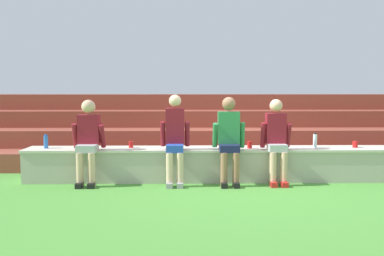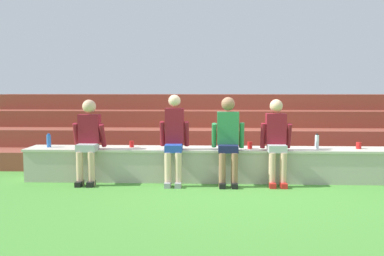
{
  "view_description": "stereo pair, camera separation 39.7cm",
  "coord_description": "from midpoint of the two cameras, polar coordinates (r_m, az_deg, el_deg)",
  "views": [
    {
      "loc": [
        -0.94,
        -6.84,
        1.57
      ],
      "look_at": [
        -0.83,
        0.3,
        0.91
      ],
      "focal_mm": 39.16,
      "sensor_mm": 36.0,
      "label": 1
    },
    {
      "loc": [
        -0.55,
        -6.84,
        1.57
      ],
      "look_at": [
        -0.83,
        0.3,
        0.91
      ],
      "focal_mm": 39.16,
      "sensor_mm": 36.0,
      "label": 2
    }
  ],
  "objects": [
    {
      "name": "plastic_cup_middle",
      "position": [
        7.34,
        -9.85,
        -2.24
      ],
      "size": [
        0.08,
        0.08,
        0.11
      ],
      "primitive_type": "cylinder",
      "color": "red",
      "rests_on": "stone_seating_wall"
    },
    {
      "name": "stone_seating_wall",
      "position": [
        7.29,
        4.98,
        -4.77
      ],
      "size": [
        7.37,
        0.63,
        0.56
      ],
      "color": "#B7AF9E",
      "rests_on": "ground"
    },
    {
      "name": "person_far_left",
      "position": [
        7.11,
        -15.56,
        -1.37
      ],
      "size": [
        0.53,
        0.55,
        1.4
      ],
      "color": "#DBAD89",
      "rests_on": "ground"
    },
    {
      "name": "plastic_cup_right_end",
      "position": [
        7.21,
        6.3,
        -2.29
      ],
      "size": [
        0.08,
        0.08,
        0.12
      ],
      "primitive_type": "cylinder",
      "color": "red",
      "rests_on": "stone_seating_wall"
    },
    {
      "name": "person_right_of_center",
      "position": [
        7.01,
        9.86,
        -1.38
      ],
      "size": [
        0.5,
        0.52,
        1.4
      ],
      "color": "#DBAD89",
      "rests_on": "ground"
    },
    {
      "name": "water_bottle_mid_left",
      "position": [
        7.64,
        -20.69,
        -1.77
      ],
      "size": [
        0.07,
        0.07,
        0.24
      ],
      "color": "blue",
      "rests_on": "stone_seating_wall"
    },
    {
      "name": "person_center",
      "position": [
        6.87,
        3.42,
        -1.25
      ],
      "size": [
        0.53,
        0.52,
        1.44
      ],
      "color": "#996B4C",
      "rests_on": "ground"
    },
    {
      "name": "brick_bleachers",
      "position": [
        9.63,
        3.52,
        -0.82
      ],
      "size": [
        11.31,
        2.87,
        1.44
      ],
      "color": "brown",
      "rests_on": "ground"
    },
    {
      "name": "person_left_of_center",
      "position": [
        6.9,
        -3.98,
        -1.2
      ],
      "size": [
        0.49,
        0.57,
        1.48
      ],
      "color": "beige",
      "rests_on": "ground"
    },
    {
      "name": "water_bottle_near_left",
      "position": [
        7.45,
        14.96,
        -1.71
      ],
      "size": [
        0.07,
        0.07,
        0.26
      ],
      "color": "silver",
      "rests_on": "stone_seating_wall"
    },
    {
      "name": "ground_plane",
      "position": [
        7.06,
        5.21,
        -7.55
      ],
      "size": [
        80.0,
        80.0,
        0.0
      ],
      "primitive_type": "plane",
      "color": "#4C9338"
    },
    {
      "name": "plastic_cup_left_end",
      "position": [
        7.72,
        19.98,
        -2.11
      ],
      "size": [
        0.09,
        0.09,
        0.11
      ],
      "primitive_type": "cylinder",
      "color": "red",
      "rests_on": "stone_seating_wall"
    }
  ]
}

